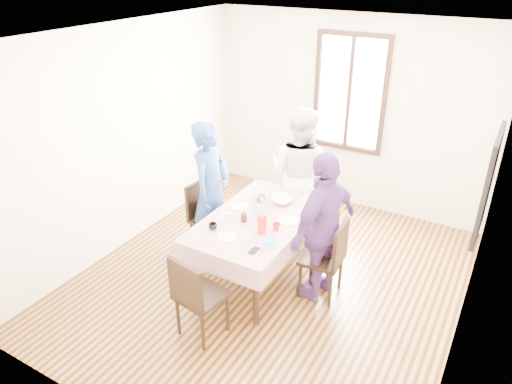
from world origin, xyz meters
TOP-DOWN VIEW (x-y plane):
  - ground at (0.00, 0.00)m, footprint 4.50×4.50m
  - back_wall at (0.00, 2.25)m, footprint 4.00×0.00m
  - right_wall at (2.00, 0.00)m, footprint 0.00×4.50m
  - window_frame at (0.00, 2.23)m, footprint 1.02×0.06m
  - window_pane at (0.00, 2.24)m, footprint 0.90×0.02m
  - art_poster at (1.98, 0.30)m, footprint 0.04×0.76m
  - dining_table at (-0.16, -0.01)m, footprint 0.90×1.58m
  - tablecloth at (-0.16, -0.01)m, footprint 1.02×1.70m
  - chair_left at (-0.91, 0.14)m, footprint 0.45×0.45m
  - chair_right at (0.59, 0.04)m, footprint 0.44×0.44m
  - chair_far at (-0.16, 1.08)m, footprint 0.48×0.48m
  - chair_near at (-0.16, -1.09)m, footprint 0.49×0.49m
  - person_left at (-0.89, 0.14)m, footprint 0.47×0.66m
  - person_far at (-0.16, 1.06)m, footprint 0.90×0.74m
  - person_right at (0.57, 0.04)m, footprint 0.64×1.05m
  - mug_black at (-0.45, -0.46)m, footprint 0.10×0.10m
  - mug_flag at (0.13, -0.14)m, footprint 0.12×0.12m
  - mug_green at (-0.32, 0.32)m, footprint 0.11×0.11m
  - serving_bowl at (-0.09, 0.42)m, footprint 0.24×0.24m
  - juice_carton at (0.03, -0.27)m, footprint 0.07×0.07m
  - butter_tub at (0.22, -0.45)m, footprint 0.11×0.11m
  - jam_jar at (-0.26, -0.16)m, footprint 0.07×0.07m
  - drinking_glass at (-0.40, -0.22)m, footprint 0.07×0.07m
  - smartphone at (0.12, -0.59)m, footprint 0.07×0.14m
  - flower_vase at (-0.15, 0.00)m, footprint 0.08×0.08m
  - plate_left at (-0.47, 0.10)m, footprint 0.20×0.20m
  - plate_right at (0.16, 0.08)m, footprint 0.20×0.20m
  - plate_far at (-0.19, 0.58)m, footprint 0.20×0.20m
  - plate_near at (-0.24, -0.52)m, footprint 0.20×0.20m
  - butter_lid at (0.22, -0.45)m, footprint 0.12×0.12m
  - flower_bunch at (-0.15, 0.00)m, footprint 0.09×0.09m

SIDE VIEW (x-z plane):
  - ground at x=0.00m, z-range 0.00..0.00m
  - dining_table at x=-0.16m, z-range 0.00..0.75m
  - chair_left at x=-0.91m, z-range 0.00..0.91m
  - chair_right at x=0.59m, z-range 0.00..0.91m
  - chair_far at x=-0.16m, z-range 0.00..0.91m
  - chair_near at x=-0.16m, z-range 0.00..0.91m
  - tablecloth at x=-0.16m, z-range 0.75..0.76m
  - smartphone at x=0.12m, z-range 0.76..0.77m
  - plate_left at x=-0.47m, z-range 0.76..0.77m
  - plate_right at x=0.16m, z-range 0.76..0.77m
  - plate_far at x=-0.19m, z-range 0.76..0.77m
  - plate_near at x=-0.24m, z-range 0.76..0.77m
  - serving_bowl at x=-0.09m, z-range 0.76..0.82m
  - butter_tub at x=0.22m, z-range 0.76..0.82m
  - mug_black at x=-0.45m, z-range 0.76..0.83m
  - mug_flag at x=0.13m, z-range 0.76..0.84m
  - mug_green at x=-0.32m, z-range 0.76..0.85m
  - jam_jar at x=-0.26m, z-range 0.76..0.85m
  - drinking_glass at x=-0.40m, z-range 0.76..0.86m
  - butter_lid at x=0.22m, z-range 0.82..0.83m
  - person_right at x=0.57m, z-range 0.00..1.67m
  - flower_vase at x=-0.15m, z-range 0.76..0.92m
  - person_left at x=-0.89m, z-range 0.00..1.70m
  - juice_carton at x=0.03m, z-range 0.76..0.97m
  - person_far at x=-0.16m, z-range 0.00..1.74m
  - flower_bunch at x=-0.15m, z-range 0.92..1.02m
  - back_wall at x=0.00m, z-range -0.65..3.35m
  - right_wall at x=2.00m, z-range -0.90..3.60m
  - art_poster at x=1.98m, z-range 1.07..2.03m
  - window_frame at x=0.00m, z-range 0.84..2.46m
  - window_pane at x=0.00m, z-range 0.90..2.40m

